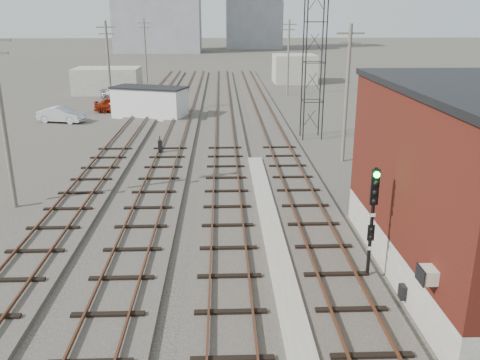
{
  "coord_description": "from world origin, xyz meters",
  "views": [
    {
      "loc": [
        -1.73,
        -5.09,
        9.54
      ],
      "look_at": [
        -0.9,
        17.34,
        2.2
      ],
      "focal_mm": 38.0,
      "sensor_mm": 36.0,
      "label": 1
    }
  ],
  "objects_px": {
    "site_trailer": "(150,102)",
    "car_silver": "(62,115)",
    "signal_mast": "(373,215)",
    "car_grey": "(118,95)",
    "switch_stand": "(160,147)",
    "car_red": "(116,104)"
  },
  "relations": [
    {
      "from": "car_grey",
      "to": "site_trailer",
      "type": "bearing_deg",
      "value": -140.42
    },
    {
      "from": "site_trailer",
      "to": "car_silver",
      "type": "distance_m",
      "value": 8.18
    },
    {
      "from": "signal_mast",
      "to": "car_red",
      "type": "bearing_deg",
      "value": 114.55
    },
    {
      "from": "site_trailer",
      "to": "signal_mast",
      "type": "bearing_deg",
      "value": -49.88
    },
    {
      "from": "signal_mast",
      "to": "car_red",
      "type": "distance_m",
      "value": 39.01
    },
    {
      "from": "signal_mast",
      "to": "car_silver",
      "type": "xyz_separation_m",
      "value": [
        -20.22,
        30.17,
        -1.92
      ]
    },
    {
      "from": "car_red",
      "to": "car_silver",
      "type": "xyz_separation_m",
      "value": [
        -4.03,
        -5.28,
        -0.05
      ]
    },
    {
      "from": "signal_mast",
      "to": "site_trailer",
      "type": "distance_m",
      "value": 34.46
    },
    {
      "from": "switch_stand",
      "to": "car_silver",
      "type": "xyz_separation_m",
      "value": [
        -10.41,
        11.91,
        0.12
      ]
    },
    {
      "from": "car_silver",
      "to": "car_grey",
      "type": "xyz_separation_m",
      "value": [
        2.76,
        12.95,
        -0.12
      ]
    },
    {
      "from": "signal_mast",
      "to": "car_grey",
      "type": "bearing_deg",
      "value": 112.04
    },
    {
      "from": "switch_stand",
      "to": "car_red",
      "type": "distance_m",
      "value": 18.34
    },
    {
      "from": "car_grey",
      "to": "signal_mast",
      "type": "bearing_deg",
      "value": -143.49
    },
    {
      "from": "car_red",
      "to": "switch_stand",
      "type": "bearing_deg",
      "value": -168.15
    },
    {
      "from": "signal_mast",
      "to": "car_silver",
      "type": "height_order",
      "value": "signal_mast"
    },
    {
      "from": "site_trailer",
      "to": "car_silver",
      "type": "xyz_separation_m",
      "value": [
        -7.9,
        -2.0,
        -0.78
      ]
    },
    {
      "from": "signal_mast",
      "to": "site_trailer",
      "type": "relative_size",
      "value": 0.57
    },
    {
      "from": "signal_mast",
      "to": "site_trailer",
      "type": "height_order",
      "value": "signal_mast"
    },
    {
      "from": "car_red",
      "to": "car_silver",
      "type": "distance_m",
      "value": 6.64
    },
    {
      "from": "switch_stand",
      "to": "site_trailer",
      "type": "height_order",
      "value": "site_trailer"
    },
    {
      "from": "signal_mast",
      "to": "switch_stand",
      "type": "distance_m",
      "value": 20.82
    },
    {
      "from": "car_red",
      "to": "car_grey",
      "type": "bearing_deg",
      "value": 0.86
    }
  ]
}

